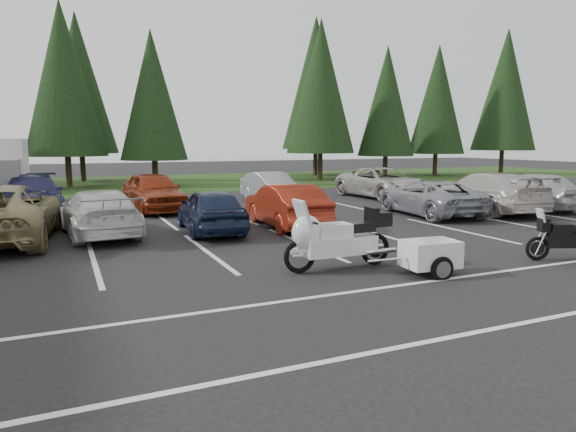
# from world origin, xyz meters

# --- Properties ---
(ground) EXTENTS (120.00, 120.00, 0.00)m
(ground) POSITION_xyz_m (0.00, 0.00, 0.00)
(ground) COLOR black
(ground) RESTS_ON ground
(grass_strip) EXTENTS (80.00, 16.00, 0.01)m
(grass_strip) POSITION_xyz_m (0.00, 24.00, 0.01)
(grass_strip) COLOR #233A12
(grass_strip) RESTS_ON ground
(lake_water) EXTENTS (70.00, 50.00, 0.02)m
(lake_water) POSITION_xyz_m (4.00, 55.00, 0.00)
(lake_water) COLOR slate
(lake_water) RESTS_ON ground
(stall_markings) EXTENTS (32.00, 16.00, 0.01)m
(stall_markings) POSITION_xyz_m (0.00, 2.00, 0.00)
(stall_markings) COLOR silver
(stall_markings) RESTS_ON ground
(conifer_4) EXTENTS (4.80, 4.80, 11.17)m
(conifer_4) POSITION_xyz_m (-5.00, 22.90, 6.53)
(conifer_4) COLOR #332316
(conifer_4) RESTS_ON ground
(conifer_5) EXTENTS (4.14, 4.14, 9.63)m
(conifer_5) POSITION_xyz_m (0.00, 21.60, 5.63)
(conifer_5) COLOR #332316
(conifer_5) RESTS_ON ground
(conifer_6) EXTENTS (4.93, 4.93, 11.48)m
(conifer_6) POSITION_xyz_m (12.00, 22.10, 6.71)
(conifer_6) COLOR #332316
(conifer_6) RESTS_ON ground
(conifer_7) EXTENTS (4.27, 4.27, 9.94)m
(conifer_7) POSITION_xyz_m (17.50, 21.80, 5.81)
(conifer_7) COLOR #332316
(conifer_7) RESTS_ON ground
(conifer_8) EXTENTS (4.53, 4.53, 10.56)m
(conifer_8) POSITION_xyz_m (23.00, 22.60, 6.17)
(conifer_8) COLOR #332316
(conifer_8) RESTS_ON ground
(conifer_9) EXTENTS (5.19, 5.19, 12.10)m
(conifer_9) POSITION_xyz_m (29.00, 21.30, 7.07)
(conifer_9) COLOR #332316
(conifer_9) RESTS_ON ground
(conifer_back_b) EXTENTS (4.97, 4.97, 11.58)m
(conifer_back_b) POSITION_xyz_m (-4.00, 27.50, 6.77)
(conifer_back_b) COLOR #332316
(conifer_back_b) RESTS_ON ground
(conifer_back_c) EXTENTS (5.50, 5.50, 12.81)m
(conifer_back_c) POSITION_xyz_m (14.00, 26.80, 7.49)
(conifer_back_c) COLOR #332316
(conifer_back_c) RESTS_ON ground
(car_near_2) EXTENTS (3.24, 6.06, 1.62)m
(car_near_2) POSITION_xyz_m (-7.06, 4.63, 0.81)
(car_near_2) COLOR olive
(car_near_2) RESTS_ON ground
(car_near_3) EXTENTS (2.34, 4.90, 1.38)m
(car_near_3) POSITION_xyz_m (-4.51, 4.60, 0.69)
(car_near_3) COLOR silver
(car_near_3) RESTS_ON ground
(car_near_4) EXTENTS (1.91, 4.16, 1.38)m
(car_near_4) POSITION_xyz_m (-1.31, 3.82, 0.69)
(car_near_4) COLOR #17203A
(car_near_4) RESTS_ON ground
(car_near_5) EXTENTS (1.68, 4.39, 1.43)m
(car_near_5) POSITION_xyz_m (1.17, 3.73, 0.71)
(car_near_5) COLOR maroon
(car_near_5) RESTS_ON ground
(car_near_6) EXTENTS (2.68, 5.03, 1.34)m
(car_near_6) POSITION_xyz_m (7.30, 4.09, 0.67)
(car_near_6) COLOR gray
(car_near_6) RESTS_ON ground
(car_near_7) EXTENTS (2.74, 5.65, 1.58)m
(car_near_7) POSITION_xyz_m (9.89, 3.86, 0.79)
(car_near_7) COLOR #BAB2AA
(car_near_7) RESTS_ON ground
(car_near_8) EXTENTS (1.89, 4.65, 1.58)m
(car_near_8) POSITION_xyz_m (12.29, 3.84, 0.79)
(car_near_8) COLOR #ACABB0
(car_near_8) RESTS_ON ground
(car_far_1) EXTENTS (2.27, 5.32, 1.53)m
(car_far_1) POSITION_xyz_m (-6.52, 10.06, 0.77)
(car_far_1) COLOR #1C1E47
(car_far_1) RESTS_ON ground
(car_far_2) EXTENTS (2.26, 4.75, 1.57)m
(car_far_2) POSITION_xyz_m (-2.10, 9.57, 0.78)
(car_far_2) COLOR maroon
(car_far_2) RESTS_ON ground
(car_far_3) EXTENTS (1.73, 4.26, 1.37)m
(car_far_3) POSITION_xyz_m (3.36, 10.34, 0.69)
(car_far_3) COLOR gray
(car_far_3) RESTS_ON ground
(car_far_4) EXTENTS (2.74, 5.54, 1.51)m
(car_far_4) POSITION_xyz_m (9.11, 9.87, 0.76)
(car_far_4) COLOR #ADA59E
(car_far_4) RESTS_ON ground
(touring_motorcycle) EXTENTS (2.89, 0.91, 1.60)m
(touring_motorcycle) POSITION_xyz_m (-0.02, -1.84, 0.80)
(touring_motorcycle) COLOR silver
(touring_motorcycle) RESTS_ON ground
(cargo_trailer) EXTENTS (1.69, 1.04, 0.75)m
(cargo_trailer) POSITION_xyz_m (1.49, -3.07, 0.37)
(cargo_trailer) COLOR silver
(cargo_trailer) RESTS_ON ground
(adventure_motorcycle) EXTENTS (2.18, 1.44, 1.26)m
(adventure_motorcycle) POSITION_xyz_m (5.27, -3.29, 0.63)
(adventure_motorcycle) COLOR black
(adventure_motorcycle) RESTS_ON ground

